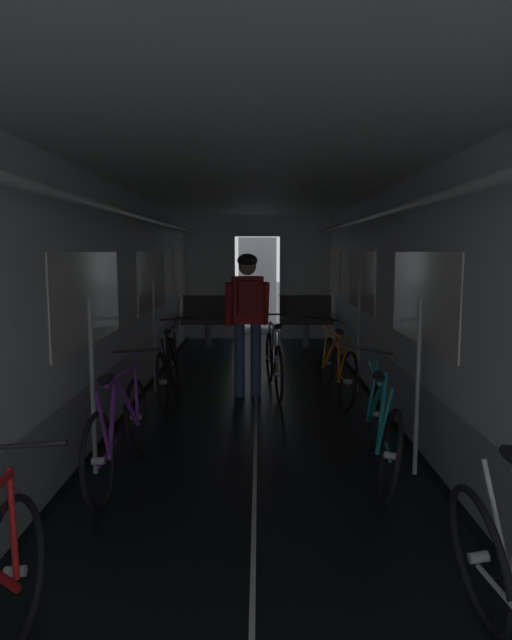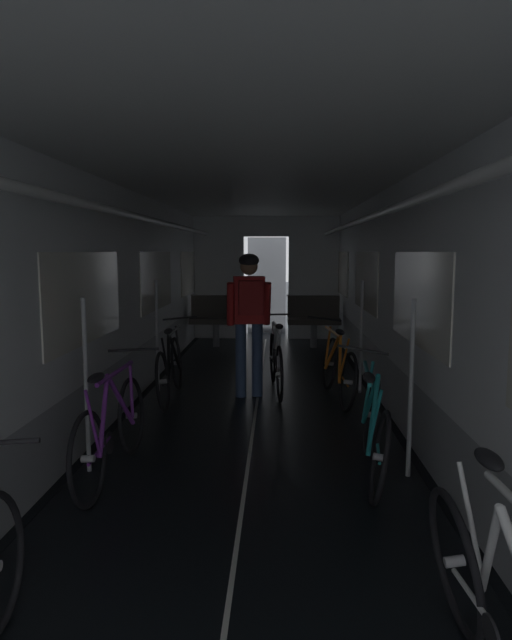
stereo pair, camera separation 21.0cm
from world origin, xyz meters
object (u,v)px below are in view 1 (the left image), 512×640
(bench_seat_far_left, at_px, (208,316))
(bicycle_teal, at_px, (382,427))
(bicycle_black, at_px, (169,368))
(bicycle_orange, at_px, (336,368))
(bicycle_purple, at_px, (119,430))
(person_cyclist_aisle, at_px, (248,309))
(bicycle_silver_in_aisle, at_px, (274,361))
(bench_seat_far_right, at_px, (306,316))

(bench_seat_far_left, distance_m, bicycle_teal, 6.26)
(bicycle_black, bearing_deg, bicycle_orange, 1.61)
(bicycle_purple, height_order, person_cyclist_aisle, person_cyclist_aisle)
(bench_seat_far_left, distance_m, bicycle_silver_in_aisle, 3.54)
(bench_seat_far_right, distance_m, bicycle_purple, 6.38)
(bench_seat_far_left, xyz_separation_m, bicycle_orange, (1.86, -3.71, -0.19))
(bicycle_black, height_order, bicycle_silver_in_aisle, bicycle_black)
(bench_seat_far_right, relative_size, bicycle_teal, 0.58)
(bicycle_orange, bearing_deg, bench_seat_far_right, 90.88)
(bench_seat_far_right, distance_m, bicycle_teal, 5.96)
(bench_seat_far_right, height_order, bicycle_black, bench_seat_far_right)
(bench_seat_far_left, distance_m, bicycle_orange, 4.16)
(bench_seat_far_right, xyz_separation_m, bicycle_orange, (0.06, -3.71, -0.19))
(bicycle_orange, distance_m, bicycle_silver_in_aisle, 0.82)
(bench_seat_far_left, distance_m, bench_seat_far_right, 1.80)
(bicycle_black, bearing_deg, bench_seat_far_right, 62.88)
(bench_seat_far_left, height_order, bicycle_orange, bicycle_orange)
(bench_seat_far_left, xyz_separation_m, bicycle_teal, (1.91, -5.96, -0.19))
(bicycle_teal, xyz_separation_m, bicycle_purple, (-2.05, -0.11, 0.00))
(bicycle_black, distance_m, bicycle_purple, 2.30)
(bicycle_orange, bearing_deg, bench_seat_far_left, 116.56)
(person_cyclist_aisle, bearing_deg, bicycle_purple, -111.05)
(bicycle_purple, distance_m, bicycle_silver_in_aisle, 3.00)
(bicycle_black, relative_size, person_cyclist_aisle, 0.98)
(bicycle_teal, relative_size, bicycle_orange, 1.00)
(bicycle_teal, bearing_deg, bench_seat_far_left, 107.73)
(bicycle_black, distance_m, bicycle_orange, 1.99)
(bicycle_orange, distance_m, bicycle_purple, 3.09)
(bicycle_teal, height_order, person_cyclist_aisle, person_cyclist_aisle)
(bicycle_orange, bearing_deg, bicycle_purple, -130.31)
(bicycle_black, relative_size, bicycle_orange, 1.00)
(bicycle_purple, xyz_separation_m, bicycle_silver_in_aisle, (1.26, 2.72, 0.00))
(bicycle_teal, distance_m, bicycle_orange, 2.24)
(bicycle_teal, relative_size, bicycle_silver_in_aisle, 1.00)
(bench_seat_far_left, distance_m, person_cyclist_aisle, 3.74)
(bench_seat_far_right, distance_m, bicycle_silver_in_aisle, 3.43)
(bicycle_teal, height_order, bicycle_silver_in_aisle, bicycle_teal)
(bicycle_teal, xyz_separation_m, bicycle_silver_in_aisle, (-0.78, 2.60, 0.00))
(bench_seat_far_left, bearing_deg, bicycle_orange, -63.44)
(bench_seat_far_right, bearing_deg, bicycle_silver_in_aisle, -101.41)
(bicycle_orange, bearing_deg, bicycle_black, -178.39)
(person_cyclist_aisle, bearing_deg, bench_seat_far_left, 102.48)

